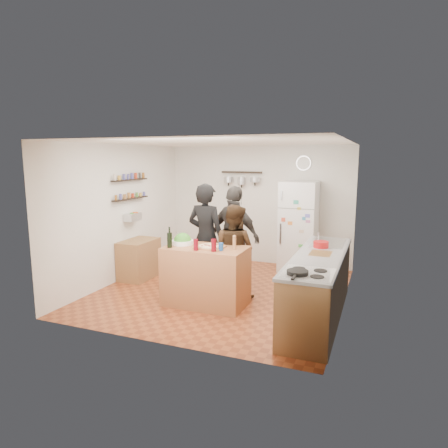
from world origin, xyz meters
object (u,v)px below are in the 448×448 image
at_px(skillet, 297,272).
at_px(wall_clock, 304,163).
at_px(person_center, 234,251).
at_px(red_bowl, 321,244).
at_px(side_table, 139,259).
at_px(salad_bowl, 183,242).
at_px(wine_bottle, 170,240).
at_px(prep_island, 206,276).
at_px(fridge, 299,227).
at_px(counter_run, 318,287).
at_px(salt_canister, 221,247).
at_px(person_back, 235,237).
at_px(pepper_mill, 234,244).
at_px(person_left, 206,238).

height_order(skillet, wall_clock, wall_clock).
distance_m(person_center, skillet, 1.96).
height_order(person_center, red_bowl, person_center).
bearing_deg(side_table, skillet, -27.42).
relative_size(salad_bowl, wine_bottle, 1.45).
distance_m(wine_bottle, person_center, 1.09).
bearing_deg(skillet, wine_bottle, 161.01).
height_order(wine_bottle, skillet, wine_bottle).
height_order(prep_island, fridge, fridge).
bearing_deg(wall_clock, person_center, -106.50).
xyz_separation_m(salad_bowl, red_bowl, (2.07, 0.53, 0.02)).
xyz_separation_m(counter_run, skillet, (-0.10, -1.06, 0.49)).
distance_m(red_bowl, side_table, 3.45).
bearing_deg(salad_bowl, skillet, -26.18).
distance_m(skillet, red_bowl, 1.53).
bearing_deg(wall_clock, salt_canister, -102.72).
bearing_deg(red_bowl, side_table, 176.52).
relative_size(wine_bottle, salt_canister, 1.99).
distance_m(person_center, side_table, 2.08).
bearing_deg(person_back, red_bowl, -174.87).
height_order(salad_bowl, wine_bottle, wine_bottle).
xyz_separation_m(person_back, wall_clock, (0.84, 1.75, 1.26)).
height_order(person_back, fridge, fridge).
relative_size(salt_canister, person_back, 0.06).
height_order(pepper_mill, side_table, pepper_mill).
distance_m(pepper_mill, wall_clock, 2.98).
bearing_deg(salt_canister, prep_island, 158.20).
relative_size(salt_canister, red_bowl, 0.51).
xyz_separation_m(person_left, fridge, (1.22, 1.79, -0.02)).
bearing_deg(side_table, person_left, -6.41).
xyz_separation_m(person_left, wall_clock, (1.22, 2.12, 1.23)).
height_order(salad_bowl, wall_clock, wall_clock).
xyz_separation_m(prep_island, red_bowl, (1.65, 0.58, 0.51)).
bearing_deg(person_left, counter_run, 172.10).
bearing_deg(skillet, person_center, 132.52).
height_order(person_back, red_bowl, person_back).
distance_m(prep_island, person_center, 0.65).
bearing_deg(salad_bowl, wine_bottle, -106.50).
xyz_separation_m(wine_bottle, person_left, (0.22, 0.85, -0.10)).
height_order(person_left, counter_run, person_left).
distance_m(person_back, red_bowl, 1.60).
relative_size(salad_bowl, side_table, 0.42).
bearing_deg(pepper_mill, wine_bottle, -164.13).
relative_size(prep_island, salt_canister, 10.83).
xyz_separation_m(fridge, side_table, (-2.69, -1.63, -0.54)).
relative_size(skillet, side_table, 0.31).
bearing_deg(prep_island, person_back, 83.89).
bearing_deg(salt_canister, person_center, 91.86).
relative_size(salad_bowl, salt_canister, 2.90).
distance_m(wine_bottle, red_bowl, 2.29).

